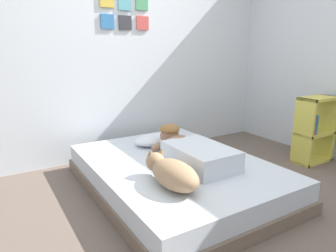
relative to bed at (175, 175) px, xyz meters
name	(u,v)px	position (x,y,z in m)	size (l,w,h in m)	color
ground_plane	(217,213)	(0.04, -0.54, -0.13)	(11.91, 11.91, 0.00)	#66564C
back_wall	(124,50)	(0.04, 1.19, 1.12)	(3.96, 0.12, 2.50)	silver
bed	(175,175)	(0.00, 0.00, 0.00)	(1.45, 1.97, 0.27)	#726051
pillow	(158,139)	(0.11, 0.52, 0.19)	(0.52, 0.32, 0.11)	silver
person_lying	(191,150)	(0.11, -0.08, 0.24)	(0.43, 0.92, 0.27)	silver
dog	(172,173)	(-0.30, -0.42, 0.24)	(0.26, 0.57, 0.21)	#9E7A56
coffee_cup	(163,143)	(0.11, 0.42, 0.18)	(0.12, 0.09, 0.07)	#D84C47
cell_phone	(180,162)	(0.01, -0.06, 0.14)	(0.07, 0.14, 0.01)	black
bookshelf	(314,130)	(1.70, -0.22, 0.25)	(0.45, 0.24, 0.75)	#D8CC4C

